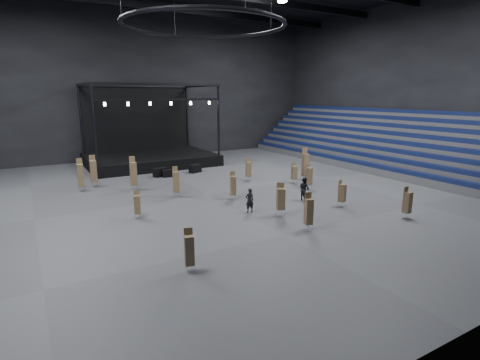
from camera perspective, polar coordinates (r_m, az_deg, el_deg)
floor at (r=30.77m, az=-5.00°, el=-2.22°), size 50.00×50.00×0.00m
wall_back at (r=49.56m, az=-15.87°, el=13.59°), size 50.00×0.20×18.00m
wall_right at (r=46.17m, az=24.94°, el=12.99°), size 0.20×42.00×18.00m
bleachers_right at (r=44.95m, az=22.54°, el=3.90°), size 7.20×40.00×6.40m
stage at (r=45.44m, az=-13.78°, el=4.25°), size 14.00×10.00×9.20m
truss_ring at (r=30.12m, az=-5.52°, el=22.40°), size 12.30×12.30×5.15m
flight_case_left at (r=38.11m, az=-12.12°, el=1.15°), size 1.40×0.93×0.86m
flight_case_mid at (r=37.77m, az=-10.87°, el=1.00°), size 1.15×0.69×0.73m
flight_case_right at (r=39.52m, az=-6.85°, el=1.76°), size 1.41×1.02×0.85m
chair_stack_0 at (r=35.47m, az=1.29°, el=1.71°), size 0.51×0.51×2.12m
chair_stack_1 at (r=34.20m, az=-23.12°, el=0.75°), size 0.51×0.51×2.79m
chair_stack_2 at (r=22.86m, az=10.43°, el=-4.65°), size 0.54×0.54×2.33m
chair_stack_3 at (r=32.72m, az=10.45°, el=0.63°), size 0.50×0.50×2.24m
chair_stack_4 at (r=25.43m, az=-15.39°, el=-3.56°), size 0.51×0.51×1.89m
chair_stack_5 at (r=29.05m, az=-1.07°, el=-0.78°), size 0.51×0.51×2.20m
chair_stack_6 at (r=35.34m, az=-21.44°, el=1.31°), size 0.54×0.54×2.83m
chair_stack_7 at (r=25.25m, az=6.23°, el=-2.78°), size 0.70×0.70×2.26m
chair_stack_8 at (r=30.15m, az=-9.72°, el=-0.24°), size 0.47×0.47×2.45m
chair_stack_9 at (r=33.09m, az=-15.93°, el=1.02°), size 0.51×0.51×2.91m
chair_stack_10 at (r=35.74m, az=9.93°, el=2.35°), size 0.64×0.64×3.12m
chair_stack_11 at (r=17.54m, az=-7.74°, el=-10.45°), size 0.51×0.51×2.10m
chair_stack_12 at (r=34.66m, az=8.27°, el=1.17°), size 0.50×0.50×1.92m
chair_stack_13 at (r=26.99m, az=24.14°, el=-3.04°), size 0.48×0.48×2.13m
chair_stack_14 at (r=28.13m, az=15.29°, el=-1.85°), size 0.59×0.59×1.99m
man_center at (r=25.90m, az=1.48°, el=-3.12°), size 0.65×0.45×1.71m
crew_member at (r=29.21m, az=9.76°, el=-1.35°), size 0.70×0.89×1.81m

